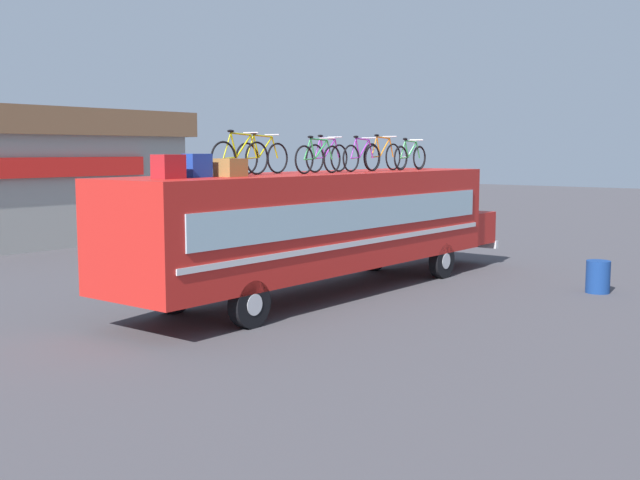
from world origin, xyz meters
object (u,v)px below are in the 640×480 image
object	(u,v)px
luggage_bag_1	(168,167)
luggage_bag_3	(231,168)
rooftop_bicycle_2	(262,157)
rooftop_bicycle_7	(410,157)
rooftop_bicycle_4	(327,157)
trash_bin	(598,277)
rooftop_bicycle_5	(362,157)
luggage_bag_2	(197,166)
rooftop_bicycle_8	(410,156)
rooftop_bicycle_6	(383,156)
rooftop_bicycle_3	(318,158)
bus	(326,221)
rooftop_bicycle_1	(240,157)

from	to	relation	value
luggage_bag_1	luggage_bag_3	xyz separation A→B (m)	(1.58, -0.09, -0.04)
rooftop_bicycle_2	rooftop_bicycle_7	distance (m)	5.28
rooftop_bicycle_2	luggage_bag_3	bearing A→B (deg)	-159.29
luggage_bag_3	rooftop_bicycle_4	distance (m)	3.75
trash_bin	rooftop_bicycle_5	bearing A→B (deg)	120.65
luggage_bag_2	rooftop_bicycle_7	world-z (taller)	rooftop_bicycle_7
luggage_bag_1	rooftop_bicycle_2	size ratio (longest dim) A/B	0.31
rooftop_bicycle_2	rooftop_bicycle_8	xyz separation A→B (m)	(6.28, -0.05, -0.02)
rooftop_bicycle_5	rooftop_bicycle_4	bearing A→B (deg)	161.32
luggage_bag_1	rooftop_bicycle_5	xyz separation A→B (m)	(6.32, -0.06, 0.15)
rooftop_bicycle_5	rooftop_bicycle_6	distance (m)	1.08
rooftop_bicycle_3	rooftop_bicycle_4	bearing A→B (deg)	27.17
bus	rooftop_bicycle_7	xyz separation A→B (m)	(3.31, -0.35, 1.56)
luggage_bag_1	rooftop_bicycle_3	world-z (taller)	rooftop_bicycle_3
bus	luggage_bag_1	xyz separation A→B (m)	(-5.15, -0.17, 1.42)
bus	rooftop_bicycle_1	xyz separation A→B (m)	(-2.90, 0.11, 1.60)
rooftop_bicycle_7	trash_bin	xyz separation A→B (m)	(0.86, -4.96, -2.94)
rooftop_bicycle_4	rooftop_bicycle_7	bearing A→B (deg)	-8.15
rooftop_bicycle_2	rooftop_bicycle_6	bearing A→B (deg)	-6.91
bus	trash_bin	xyz separation A→B (m)	(4.17, -5.31, -1.39)
luggage_bag_3	rooftop_bicycle_4	xyz separation A→B (m)	(3.73, 0.37, 0.20)
rooftop_bicycle_2	bus	bearing A→B (deg)	-10.54
luggage_bag_1	rooftop_bicycle_8	size ratio (longest dim) A/B	0.32
luggage_bag_2	rooftop_bicycle_3	bearing A→B (deg)	-5.94
rooftop_bicycle_4	rooftop_bicycle_5	size ratio (longest dim) A/B	1.01
rooftop_bicycle_5	rooftop_bicycle_8	world-z (taller)	rooftop_bicycle_5
rooftop_bicycle_1	rooftop_bicycle_4	bearing A→B (deg)	-0.08
rooftop_bicycle_6	luggage_bag_2	bearing A→B (deg)	179.18
bus	luggage_bag_2	distance (m)	4.53
luggage_bag_2	rooftop_bicycle_1	world-z (taller)	rooftop_bicycle_1
rooftop_bicycle_4	rooftop_bicycle_6	bearing A→B (deg)	-6.83
luggage_bag_3	rooftop_bicycle_5	size ratio (longest dim) A/B	0.33
bus	luggage_bag_3	world-z (taller)	luggage_bag_3
luggage_bag_3	rooftop_bicycle_8	bearing A→B (deg)	4.11
rooftop_bicycle_7	rooftop_bicycle_8	distance (m)	1.24
luggage_bag_1	rooftop_bicycle_4	distance (m)	5.32
bus	trash_bin	world-z (taller)	bus
bus	rooftop_bicycle_3	world-z (taller)	rooftop_bicycle_3
luggage_bag_2	luggage_bag_3	world-z (taller)	luggage_bag_2
luggage_bag_3	rooftop_bicycle_2	distance (m)	1.77
luggage_bag_2	rooftop_bicycle_4	xyz separation A→B (m)	(4.46, 0.16, 0.15)
bus	rooftop_bicycle_3	xyz separation A→B (m)	(-0.84, -0.41, 1.56)
rooftop_bicycle_2	rooftop_bicycle_4	xyz separation A→B (m)	(2.08, -0.25, -0.01)
rooftop_bicycle_5	rooftop_bicycle_7	xyz separation A→B (m)	(2.14, -0.11, -0.01)
rooftop_bicycle_4	bus	bearing A→B (deg)	-147.07
rooftop_bicycle_8	rooftop_bicycle_6	bearing A→B (deg)	-167.98
rooftop_bicycle_3	trash_bin	bearing A→B (deg)	-44.32
rooftop_bicycle_4	rooftop_bicycle_8	world-z (taller)	rooftop_bicycle_4
rooftop_bicycle_6	rooftop_bicycle_5	bearing A→B (deg)	-175.21
bus	rooftop_bicycle_1	size ratio (longest dim) A/B	7.58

